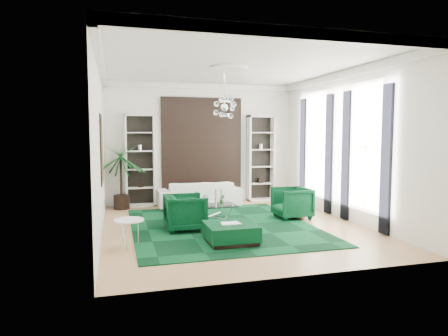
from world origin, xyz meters
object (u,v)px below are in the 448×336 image
object	(u,v)px
coffee_table	(207,212)
palm	(121,166)
sofa	(199,193)
ottoman_side	(180,203)
armchair_left	(185,212)
ottoman_front	(231,233)
side_table	(129,234)
armchair_right	(292,203)

from	to	relation	value
coffee_table	palm	distance (m)	3.17
sofa	ottoman_side	distance (m)	0.86
armchair_left	palm	distance (m)	3.44
sofa	coffee_table	distance (m)	2.15
armchair_left	ottoman_front	size ratio (longest dim) A/B	0.92
ottoman_side	sofa	bearing A→B (deg)	36.65
ottoman_front	side_table	size ratio (longest dim) A/B	1.72
armchair_right	palm	distance (m)	5.02
sofa	armchair_right	bearing A→B (deg)	128.48
sofa	palm	xyz separation A→B (m)	(-2.32, 0.01, 0.89)
sofa	armchair_right	xyz separation A→B (m)	(1.96, -2.47, 0.04)
side_table	palm	bearing A→B (deg)	90.97
sofa	side_table	bearing A→B (deg)	61.62
armchair_right	side_table	size ratio (longest dim) A/B	1.55
armchair_right	ottoman_side	size ratio (longest dim) A/B	1.08
coffee_table	palm	bearing A→B (deg)	134.16
ottoman_side	palm	xyz separation A→B (m)	(-1.65, 0.51, 1.07)
side_table	palm	world-z (taller)	palm
side_table	ottoman_front	bearing A→B (deg)	-4.76
side_table	armchair_left	bearing A→B (deg)	41.17
sofa	armchair_right	world-z (taller)	armchair_right
side_table	palm	size ratio (longest dim) A/B	0.23
sofa	armchair_left	bearing A→B (deg)	72.48
armchair_left	ottoman_side	distance (m)	2.56
armchair_right	ottoman_side	xyz separation A→B (m)	(-2.63, 1.97, -0.22)
armchair_right	coffee_table	world-z (taller)	armchair_right
armchair_right	coffee_table	bearing A→B (deg)	-98.67
sofa	ottoman_side	size ratio (longest dim) A/B	3.07
ottoman_front	palm	bearing A→B (deg)	115.43
ottoman_side	armchair_right	bearing A→B (deg)	-36.80
sofa	armchair_right	size ratio (longest dim) A/B	2.84
coffee_table	sofa	bearing A→B (deg)	83.68
armchair_left	side_table	xyz separation A→B (m)	(-1.29, -1.13, -0.14)
armchair_left	coffee_table	world-z (taller)	armchair_left
armchair_right	side_table	world-z (taller)	armchair_right
coffee_table	ottoman_side	bearing A→B (deg)	104.88
sofa	ottoman_front	bearing A→B (deg)	86.63
coffee_table	ottoman_side	size ratio (longest dim) A/B	1.55
ottoman_side	palm	size ratio (longest dim) A/B	0.33
ottoman_side	side_table	size ratio (longest dim) A/B	1.43
coffee_table	ottoman_front	distance (m)	2.20
palm	ottoman_front	bearing A→B (deg)	-64.57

